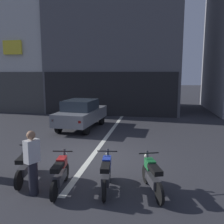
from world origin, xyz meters
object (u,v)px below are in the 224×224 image
(car_grey_crossing_near, at_px, (81,113))
(person_by_motorcycles, at_px, (32,162))
(motorcycle_black_row_leftmost, at_px, (26,165))
(motorcycle_red_row_left_mid, at_px, (60,173))
(motorcycle_green_row_right_mid, at_px, (152,176))
(motorcycle_blue_row_centre, at_px, (106,173))

(car_grey_crossing_near, height_order, person_by_motorcycles, person_by_motorcycles)
(motorcycle_black_row_leftmost, height_order, motorcycle_red_row_left_mid, same)
(motorcycle_red_row_left_mid, relative_size, motorcycle_green_row_right_mid, 1.04)
(motorcycle_blue_row_centre, height_order, person_by_motorcycles, person_by_motorcycles)
(motorcycle_red_row_left_mid, height_order, motorcycle_green_row_right_mid, same)
(car_grey_crossing_near, xyz_separation_m, motorcycle_blue_row_centre, (2.78, -6.86, -0.43))
(motorcycle_blue_row_centre, bearing_deg, person_by_motorcycles, -162.25)
(motorcycle_black_row_leftmost, xyz_separation_m, motorcycle_green_row_right_mid, (3.60, -0.13, 0.00))
(motorcycle_blue_row_centre, distance_m, person_by_motorcycles, 1.91)
(motorcycle_black_row_leftmost, distance_m, motorcycle_red_row_left_mid, 1.26)
(car_grey_crossing_near, distance_m, motorcycle_red_row_left_mid, 7.26)
(car_grey_crossing_near, relative_size, motorcycle_red_row_left_mid, 2.54)
(car_grey_crossing_near, xyz_separation_m, motorcycle_black_row_leftmost, (0.37, -6.68, -0.43))
(motorcycle_red_row_left_mid, distance_m, person_by_motorcycles, 0.79)
(motorcycle_black_row_leftmost, xyz_separation_m, motorcycle_red_row_left_mid, (1.20, -0.39, 0.00))
(car_grey_crossing_near, bearing_deg, person_by_motorcycles, -82.40)
(motorcycle_red_row_left_mid, bearing_deg, motorcycle_blue_row_centre, 10.14)
(motorcycle_black_row_leftmost, xyz_separation_m, motorcycle_blue_row_centre, (2.40, -0.18, 0.00))
(motorcycle_blue_row_centre, xyz_separation_m, person_by_motorcycles, (-1.78, -0.57, 0.40))
(car_grey_crossing_near, xyz_separation_m, motorcycle_green_row_right_mid, (3.97, -6.82, -0.43))
(person_by_motorcycles, bearing_deg, motorcycle_blue_row_centre, 17.75)
(motorcycle_red_row_left_mid, distance_m, motorcycle_green_row_right_mid, 2.41)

